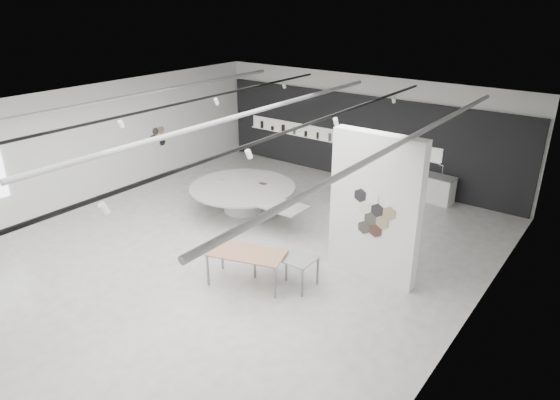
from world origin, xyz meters
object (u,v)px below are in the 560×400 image
Objects in this scene: partition_column at (375,209)px; display_island at (244,195)px; kitchen_counter at (430,187)px; sample_table_wood at (247,255)px; sample_table_stone at (286,256)px.

display_island is at bearing 167.54° from partition_column.
display_island is 2.62× the size of kitchen_counter.
partition_column is at bearing 43.24° from sample_table_wood.
sample_table_wood is at bearing -97.04° from kitchen_counter.
display_island is at bearing 143.90° from sample_table_stone.
display_island reaches higher than sample_table_wood.
display_island is 2.17× the size of sample_table_wood.
sample_table_wood reaches higher than sample_table_stone.
partition_column is 1.84× the size of sample_table_wood.
sample_table_wood is at bearing -136.76° from partition_column.
partition_column is 2.36m from sample_table_stone.
sample_table_stone is 0.90× the size of kitchen_counter.
partition_column is at bearing -78.85° from kitchen_counter.
display_island is 4.23m from sample_table_wood.
sample_table_wood is 1.20× the size of kitchen_counter.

